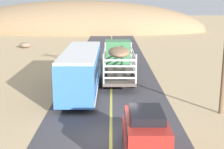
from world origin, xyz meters
name	(u,v)px	position (x,y,z in m)	size (l,w,h in m)	color
ground_plane	(112,142)	(0.00, 0.00, 0.00)	(240.00, 240.00, 0.00)	tan
road_surface	(112,142)	(0.00, 0.00, 0.01)	(8.00, 120.00, 0.02)	#423F44
road_centre_line	(112,142)	(0.00, 0.00, 0.02)	(0.16, 117.60, 0.00)	#D8CC4C
suv_near	(147,135)	(1.54, -1.74, 1.15)	(1.90, 4.62, 2.29)	#B2261E
livestock_truck	(119,56)	(0.62, 14.48, 1.79)	(2.53, 9.70, 3.02)	#3F7F4C
bus	(82,70)	(-2.25, 8.72, 1.75)	(2.54, 10.00, 3.21)	#3872C6
boulder_far_horizon	(26,45)	(-12.43, 31.15, 0.42)	(1.59, 1.68, 0.83)	#84705B
distant_hill	(81,31)	(-6.94, 55.04, 0.00)	(54.58, 19.21, 13.04)	#957553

